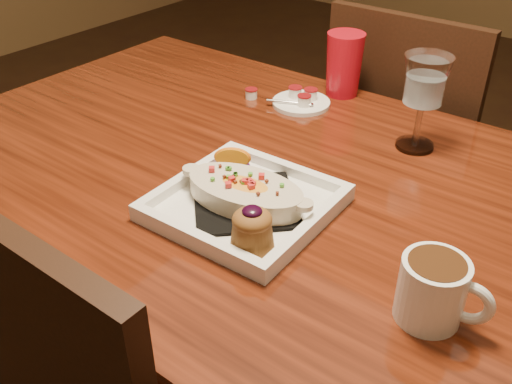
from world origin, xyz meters
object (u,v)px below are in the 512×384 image
Objects in this scene: chair_far at (407,156)px; coffee_mug at (434,289)px; saucer at (301,101)px; table at (277,219)px; goblet at (425,86)px; plate at (245,200)px; red_tumbler at (344,64)px.

coffee_mug is (0.36, -0.80, 0.29)m from chair_far.
chair_far is 0.45m from saucer.
table is 12.14× the size of coffee_mug.
goblet is (0.15, 0.26, 0.23)m from table.
plate is at bearing 165.42° from coffee_mug.
red_tumbler is at bearing 150.65° from goblet.
coffee_mug is at bearing -24.53° from table.
chair_far is 0.40m from red_tumbler.
plate reaches higher than table.
goblet is at bearing 70.00° from plate.
saucer is at bearing 116.34° from table.
coffee_mug is at bearing -8.17° from plate.
plate is 0.45m from saucer.
plate is 2.10× the size of saucer.
table is at bearing -63.66° from saucer.
chair_far is at bearing 112.23° from goblet.
red_tumbler is at bearing 66.54° from chair_far.
table is 10.20× the size of red_tumbler.
red_tumbler is (-0.25, 0.14, -0.06)m from goblet.
plate is 2.26× the size of coffee_mug.
plate is at bearing -108.21° from goblet.
red_tumbler reaches higher than table.
goblet is at bearing 108.38° from coffee_mug.
plate is 0.54m from red_tumbler.
goblet is (0.13, 0.39, 0.11)m from plate.
red_tumbler is (-0.10, 0.40, 0.17)m from table.
table is 0.34m from saucer.
goblet is (-0.21, 0.43, 0.08)m from coffee_mug.
coffee_mug is 0.65× the size of goblet.
red_tumbler is at bearing 101.41° from plate.
goblet is 0.32m from saucer.
plate is at bearing -68.16° from saucer.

